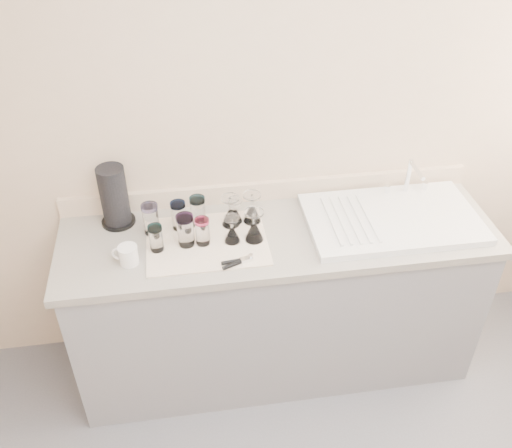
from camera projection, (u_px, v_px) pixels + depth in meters
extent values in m
cube|color=#C4A98C|center=(269.00, 136.00, 2.70)|extent=(3.50, 0.04, 2.50)
cube|color=slate|center=(277.00, 303.00, 2.96)|extent=(2.00, 0.60, 0.86)
cube|color=gray|center=(279.00, 236.00, 2.69)|extent=(2.06, 0.62, 0.04)
cube|color=white|center=(392.00, 219.00, 2.73)|extent=(0.82, 0.50, 0.03)
cylinder|color=silver|center=(408.00, 175.00, 2.84)|extent=(0.02, 0.02, 0.18)
cylinder|color=silver|center=(417.00, 170.00, 2.73)|extent=(0.02, 0.16, 0.02)
cylinder|color=silver|center=(387.00, 189.00, 2.87)|extent=(0.03, 0.03, 0.04)
cylinder|color=silver|center=(425.00, 186.00, 2.90)|extent=(0.03, 0.03, 0.04)
cube|color=white|center=(207.00, 241.00, 2.62)|extent=(0.55, 0.42, 0.01)
cylinder|color=white|center=(151.00, 221.00, 2.63)|extent=(0.07, 0.07, 0.13)
cylinder|color=#9087C8|center=(149.00, 207.00, 2.58)|extent=(0.08, 0.08, 0.02)
cylinder|color=white|center=(179.00, 217.00, 2.66)|extent=(0.07, 0.07, 0.12)
cylinder|color=blue|center=(178.00, 204.00, 2.61)|extent=(0.07, 0.07, 0.02)
cylinder|color=white|center=(198.00, 213.00, 2.68)|extent=(0.07, 0.07, 0.13)
cylinder|color=#3E98BC|center=(197.00, 200.00, 2.64)|extent=(0.07, 0.07, 0.02)
cylinder|color=white|center=(156.00, 239.00, 2.53)|extent=(0.06, 0.06, 0.11)
cylinder|color=teal|center=(155.00, 228.00, 2.49)|extent=(0.06, 0.06, 0.02)
cylinder|color=white|center=(186.00, 232.00, 2.56)|extent=(0.07, 0.07, 0.14)
cylinder|color=purple|center=(184.00, 218.00, 2.51)|extent=(0.08, 0.08, 0.02)
cylinder|color=white|center=(203.00, 233.00, 2.57)|extent=(0.06, 0.06, 0.12)
cylinder|color=#D3346B|center=(202.00, 221.00, 2.53)|extent=(0.07, 0.07, 0.02)
cone|color=white|center=(231.00, 217.00, 2.69)|extent=(0.09, 0.09, 0.08)
cylinder|color=white|center=(230.00, 205.00, 2.65)|extent=(0.01, 0.01, 0.06)
cylinder|color=white|center=(230.00, 198.00, 2.63)|extent=(0.09, 0.09, 0.01)
cone|color=white|center=(252.00, 214.00, 2.71)|extent=(0.09, 0.09, 0.08)
cylinder|color=white|center=(252.00, 202.00, 2.67)|extent=(0.01, 0.01, 0.06)
cylinder|color=white|center=(252.00, 195.00, 2.65)|extent=(0.09, 0.09, 0.01)
cone|color=white|center=(232.00, 235.00, 2.59)|extent=(0.07, 0.07, 0.07)
cylinder|color=white|center=(232.00, 224.00, 2.56)|extent=(0.01, 0.01, 0.06)
cylinder|color=white|center=(232.00, 218.00, 2.54)|extent=(0.07, 0.07, 0.01)
cone|color=white|center=(254.00, 232.00, 2.60)|extent=(0.09, 0.09, 0.08)
cylinder|color=white|center=(254.00, 219.00, 2.56)|extent=(0.01, 0.01, 0.07)
cylinder|color=white|center=(254.00, 212.00, 2.53)|extent=(0.09, 0.09, 0.01)
cone|color=white|center=(235.00, 216.00, 2.71)|extent=(0.07, 0.07, 0.06)
cylinder|color=white|center=(235.00, 206.00, 2.68)|extent=(0.01, 0.01, 0.05)
cylinder|color=white|center=(235.00, 201.00, 2.66)|extent=(0.07, 0.07, 0.01)
cube|color=silver|center=(246.00, 259.00, 2.50)|extent=(0.06, 0.04, 0.02)
cylinder|color=black|center=(234.00, 264.00, 2.47)|extent=(0.11, 0.06, 0.02)
cylinder|color=black|center=(234.00, 261.00, 2.49)|extent=(0.11, 0.03, 0.02)
cylinder|color=white|center=(128.00, 255.00, 2.48)|extent=(0.11, 0.11, 0.09)
torus|color=white|center=(119.00, 254.00, 2.48)|extent=(0.07, 0.03, 0.07)
cylinder|color=black|center=(119.00, 221.00, 2.74)|extent=(0.16, 0.16, 0.01)
cylinder|color=black|center=(114.00, 195.00, 2.65)|extent=(0.13, 0.13, 0.29)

